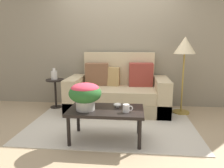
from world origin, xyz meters
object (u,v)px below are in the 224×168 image
couch (118,93)px  coffee_mug (126,108)px  potted_plant (85,93)px  side_table (55,88)px  snack_bowl (117,105)px  table_vase (54,75)px  coffee_table (106,112)px  floor_lamp (185,50)px

couch → coffee_mug: couch is taller
potted_plant → side_table: bearing=123.6°
side_table → snack_bowl: size_ratio=5.38×
coffee_mug → table_vase: bearing=135.7°
coffee_table → table_vase: 1.90m
couch → table_vase: bearing=178.1°
potted_plant → table_vase: bearing=123.8°
coffee_table → table_vase: table_vase is taller
couch → coffee_table: couch is taller
side_table → potted_plant: (0.97, -1.46, 0.27)m
potted_plant → coffee_mug: potted_plant is taller
couch → floor_lamp: size_ratio=1.34×
potted_plant → couch: bearing=76.7°
floor_lamp → coffee_mug: floor_lamp is taller
coffee_table → coffee_mug: size_ratio=7.67×
snack_bowl → table_vase: (-1.40, 1.29, 0.21)m
coffee_mug → table_vase: 2.15m
floor_lamp → coffee_mug: 1.88m
couch → potted_plant: 1.49m
potted_plant → table_vase: table_vase is taller
couch → side_table: bearing=178.1°
floor_lamp → coffee_mug: bearing=-125.7°
side_table → table_vase: 0.28m
coffee_table → floor_lamp: 2.02m
side_table → couch: bearing=-1.9°
side_table → floor_lamp: bearing=-1.8°
floor_lamp → potted_plant: bearing=-138.8°
coffee_table → snack_bowl: snack_bowl is taller
coffee_table → snack_bowl: (0.15, 0.11, 0.08)m
coffee_table → floor_lamp: floor_lamp is taller
coffee_mug → snack_bowl: (-0.13, 0.21, -0.02)m
floor_lamp → potted_plant: (-1.57, -1.38, -0.53)m
potted_plant → snack_bowl: size_ratio=3.90×
floor_lamp → table_vase: size_ratio=6.32×
couch → table_vase: 1.36m
snack_bowl → coffee_mug: bearing=-57.0°
coffee_table → floor_lamp: size_ratio=0.71×
coffee_table → side_table: side_table is taller
table_vase → floor_lamp: bearing=-1.8°
coffee_mug → snack_bowl: coffee_mug is taller
coffee_table → side_table: 1.87m
couch → floor_lamp: (1.24, -0.04, 0.86)m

